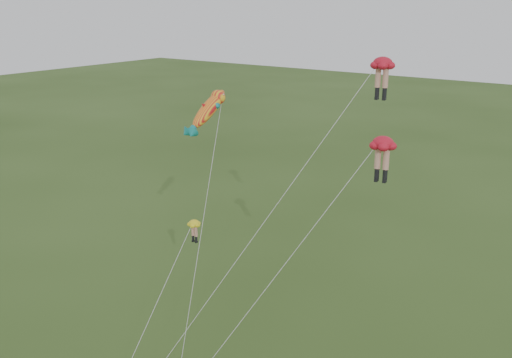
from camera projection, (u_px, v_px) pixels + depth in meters
The scene contains 4 objects.
legs_kite_red_high at pixel (377, 73), 30.96m from camera, with size 9.69×12.49×19.27m.
legs_kite_red_mid at pixel (378, 152), 28.11m from camera, with size 8.87×10.00×15.81m.
legs_kite_yellow at pixel (189, 236), 35.34m from camera, with size 1.54×9.70×9.08m.
fish_kite at pixel (208, 111), 32.60m from camera, with size 1.94×6.81×17.50m.
Camera 1 is at (19.14, -19.83, 22.14)m, focal length 40.00 mm.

